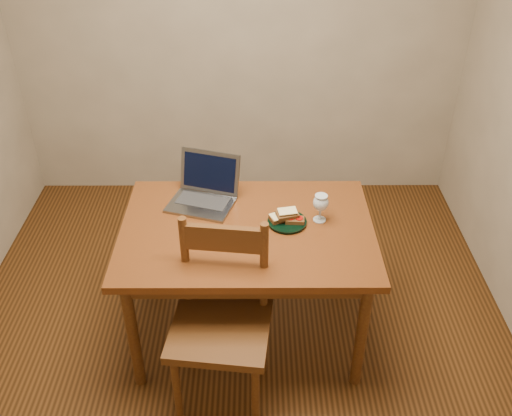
{
  "coord_description": "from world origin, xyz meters",
  "views": [
    {
      "loc": [
        0.11,
        -2.31,
        2.49
      ],
      "look_at": [
        0.11,
        0.12,
        0.8
      ],
      "focal_mm": 40.0,
      "sensor_mm": 36.0,
      "label": 1
    }
  ],
  "objects_px": {
    "plate": "(287,222)",
    "laptop": "(205,189)",
    "table": "(247,241)",
    "milk_glass": "(320,208)",
    "chair": "(221,316)"
  },
  "relations": [
    {
      "from": "plate",
      "to": "laptop",
      "type": "height_order",
      "value": "laptop"
    },
    {
      "from": "milk_glass",
      "to": "laptop",
      "type": "relative_size",
      "value": 0.38
    },
    {
      "from": "plate",
      "to": "table",
      "type": "bearing_deg",
      "value": -169.6
    },
    {
      "from": "milk_glass",
      "to": "laptop",
      "type": "xyz_separation_m",
      "value": [
        -0.61,
        0.2,
        -0.01
      ]
    },
    {
      "from": "table",
      "to": "chair",
      "type": "xyz_separation_m",
      "value": [
        -0.12,
        -0.42,
        -0.12
      ]
    },
    {
      "from": "laptop",
      "to": "chair",
      "type": "bearing_deg",
      "value": -63.63
    },
    {
      "from": "plate",
      "to": "milk_glass",
      "type": "distance_m",
      "value": 0.19
    },
    {
      "from": "plate",
      "to": "laptop",
      "type": "bearing_deg",
      "value": 152.5
    },
    {
      "from": "table",
      "to": "laptop",
      "type": "relative_size",
      "value": 3.13
    },
    {
      "from": "chair",
      "to": "milk_glass",
      "type": "height_order",
      "value": "chair"
    },
    {
      "from": "table",
      "to": "plate",
      "type": "relative_size",
      "value": 6.38
    },
    {
      "from": "chair",
      "to": "plate",
      "type": "height_order",
      "value": "chair"
    },
    {
      "from": "table",
      "to": "plate",
      "type": "height_order",
      "value": "plate"
    },
    {
      "from": "table",
      "to": "chair",
      "type": "height_order",
      "value": "chair"
    },
    {
      "from": "table",
      "to": "milk_glass",
      "type": "xyz_separation_m",
      "value": [
        0.38,
        0.07,
        0.16
      ]
    }
  ]
}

